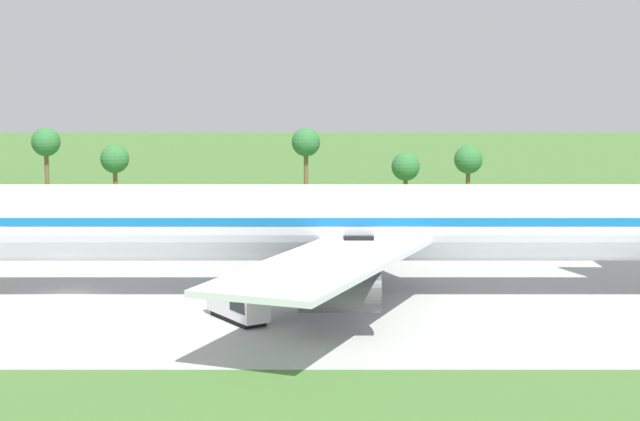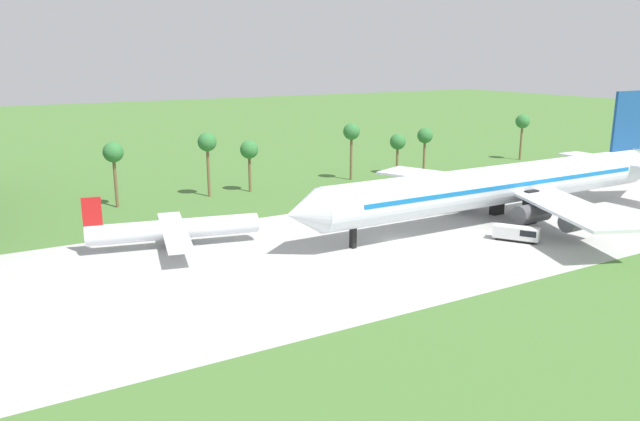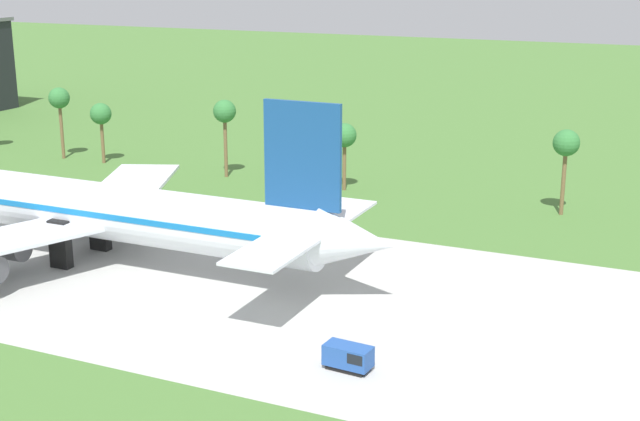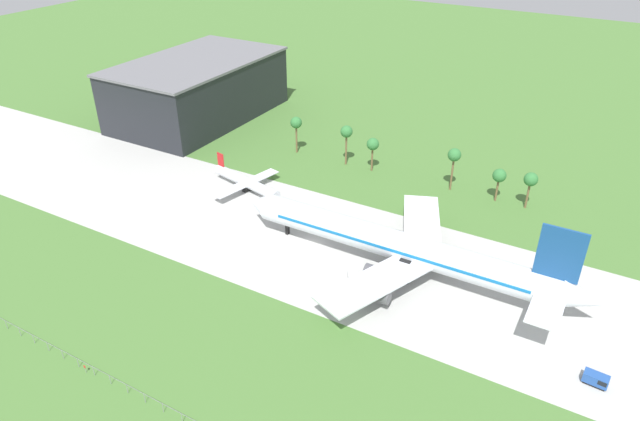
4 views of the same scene
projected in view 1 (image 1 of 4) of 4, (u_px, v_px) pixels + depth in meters
name	position (u px, v px, depth m)	size (l,w,h in m)	color
ground_plane	(70.00, 295.00, 82.63)	(600.00, 600.00, 0.00)	#477233
taxiway_strip	(70.00, 295.00, 82.63)	(320.00, 44.00, 0.02)	#B2B2AD
jet_airliner	(341.00, 223.00, 81.96)	(80.84, 52.97, 20.25)	silver
baggage_tug	(242.00, 306.00, 73.15)	(5.21, 6.52, 2.19)	black
palm_tree_row	(285.00, 154.00, 123.01)	(106.24, 3.60, 12.38)	brown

